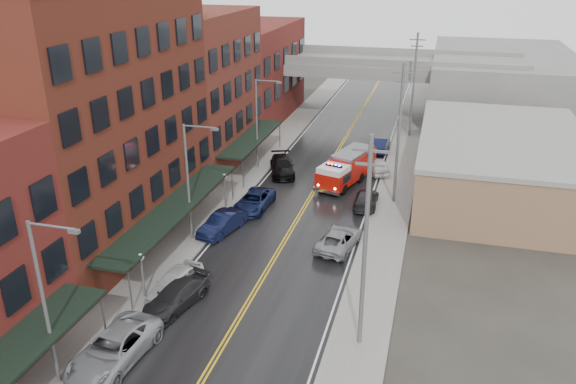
# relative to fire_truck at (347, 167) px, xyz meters

# --- Properties ---
(road) EXTENTS (11.00, 160.00, 0.02)m
(road) POSITION_rel_fire_truck_xyz_m (-2.46, -8.43, -1.54)
(road) COLOR black
(road) RESTS_ON ground
(sidewalk_left) EXTENTS (3.00, 160.00, 0.15)m
(sidewalk_left) POSITION_rel_fire_truck_xyz_m (-9.76, -8.43, -1.47)
(sidewalk_left) COLOR slate
(sidewalk_left) RESTS_ON ground
(sidewalk_right) EXTENTS (3.00, 160.00, 0.15)m
(sidewalk_right) POSITION_rel_fire_truck_xyz_m (4.84, -8.43, -1.47)
(sidewalk_right) COLOR slate
(sidewalk_right) RESTS_ON ground
(curb_left) EXTENTS (0.30, 160.00, 0.15)m
(curb_left) POSITION_rel_fire_truck_xyz_m (-8.11, -8.43, -1.47)
(curb_left) COLOR gray
(curb_left) RESTS_ON ground
(curb_right) EXTENTS (0.30, 160.00, 0.15)m
(curb_right) POSITION_rel_fire_truck_xyz_m (3.19, -8.43, -1.47)
(curb_right) COLOR gray
(curb_right) RESTS_ON ground
(brick_building_b) EXTENTS (9.00, 20.00, 18.00)m
(brick_building_b) POSITION_rel_fire_truck_xyz_m (-15.76, -15.43, 7.45)
(brick_building_b) COLOR #512215
(brick_building_b) RESTS_ON ground
(brick_building_c) EXTENTS (9.00, 15.00, 15.00)m
(brick_building_c) POSITION_rel_fire_truck_xyz_m (-15.76, 2.07, 5.95)
(brick_building_c) COLOR #5A231B
(brick_building_c) RESTS_ON ground
(brick_building_far) EXTENTS (9.00, 20.00, 12.00)m
(brick_building_far) POSITION_rel_fire_truck_xyz_m (-15.76, 19.57, 4.45)
(brick_building_far) COLOR maroon
(brick_building_far) RESTS_ON ground
(tan_building) EXTENTS (14.00, 22.00, 5.00)m
(tan_building) POSITION_rel_fire_truck_xyz_m (13.54, 1.57, 0.95)
(tan_building) COLOR olive
(tan_building) RESTS_ON ground
(right_far_block) EXTENTS (18.00, 30.00, 8.00)m
(right_far_block) POSITION_rel_fire_truck_xyz_m (15.54, 31.57, 2.45)
(right_far_block) COLOR slate
(right_far_block) RESTS_ON ground
(awning_1) EXTENTS (2.60, 18.00, 3.09)m
(awning_1) POSITION_rel_fire_truck_xyz_m (-9.95, -15.43, 1.44)
(awning_1) COLOR black
(awning_1) RESTS_ON ground
(awning_2) EXTENTS (2.60, 13.00, 3.09)m
(awning_2) POSITION_rel_fire_truck_xyz_m (-9.95, 2.07, 1.44)
(awning_2) COLOR black
(awning_2) RESTS_ON ground
(globe_lamp_1) EXTENTS (0.44, 0.44, 3.12)m
(globe_lamp_1) POSITION_rel_fire_truck_xyz_m (-8.86, -22.43, 0.76)
(globe_lamp_1) COLOR #59595B
(globe_lamp_1) RESTS_ON ground
(globe_lamp_2) EXTENTS (0.44, 0.44, 3.12)m
(globe_lamp_2) POSITION_rel_fire_truck_xyz_m (-8.86, -8.43, 0.76)
(globe_lamp_2) COLOR #59595B
(globe_lamp_2) RESTS_ON ground
(street_lamp_0) EXTENTS (2.64, 0.22, 9.00)m
(street_lamp_0) POSITION_rel_fire_truck_xyz_m (-9.01, -30.43, 3.64)
(street_lamp_0) COLOR #59595B
(street_lamp_0) RESTS_ON ground
(street_lamp_1) EXTENTS (2.64, 0.22, 9.00)m
(street_lamp_1) POSITION_rel_fire_truck_xyz_m (-9.01, -14.43, 3.64)
(street_lamp_1) COLOR #59595B
(street_lamp_1) RESTS_ON ground
(street_lamp_2) EXTENTS (2.64, 0.22, 9.00)m
(street_lamp_2) POSITION_rel_fire_truck_xyz_m (-9.01, 1.57, 3.64)
(street_lamp_2) COLOR #59595B
(street_lamp_2) RESTS_ON ground
(utility_pole_0) EXTENTS (1.80, 0.24, 12.00)m
(utility_pole_0) POSITION_rel_fire_truck_xyz_m (4.74, -23.43, 4.76)
(utility_pole_0) COLOR #59595B
(utility_pole_0) RESTS_ON ground
(utility_pole_1) EXTENTS (1.80, 0.24, 12.00)m
(utility_pole_1) POSITION_rel_fire_truck_xyz_m (4.74, -3.43, 4.76)
(utility_pole_1) COLOR #59595B
(utility_pole_1) RESTS_ON ground
(utility_pole_2) EXTENTS (1.80, 0.24, 12.00)m
(utility_pole_2) POSITION_rel_fire_truck_xyz_m (4.74, 16.57, 4.76)
(utility_pole_2) COLOR #59595B
(utility_pole_2) RESTS_ON ground
(overpass) EXTENTS (40.00, 10.00, 7.50)m
(overpass) POSITION_rel_fire_truck_xyz_m (-2.46, 23.57, 4.44)
(overpass) COLOR slate
(overpass) RESTS_ON ground
(fire_truck) EXTENTS (4.84, 8.21, 2.86)m
(fire_truck) POSITION_rel_fire_truck_xyz_m (0.00, 0.00, 0.00)
(fire_truck) COLOR #AE1108
(fire_truck) RESTS_ON ground
(parked_car_left_2) EXTENTS (3.22, 6.15, 1.65)m
(parked_car_left_2) POSITION_rel_fire_truck_xyz_m (-7.43, -28.23, -0.72)
(parked_car_left_2) COLOR #95989C
(parked_car_left_2) RESTS_ON ground
(parked_car_left_3) EXTENTS (3.10, 5.28, 1.44)m
(parked_car_left_3) POSITION_rel_fire_truck_xyz_m (-6.53, -22.73, -0.83)
(parked_car_left_3) COLOR black
(parked_car_left_3) RESTS_ON ground
(parked_car_left_4) EXTENTS (2.48, 4.94, 1.61)m
(parked_car_left_4) POSITION_rel_fire_truck_xyz_m (-7.20, -21.49, -0.74)
(parked_car_left_4) COLOR silver
(parked_car_left_4) RESTS_ON ground
(parked_car_left_5) EXTENTS (2.77, 5.02, 1.57)m
(parked_car_left_5) POSITION_rel_fire_truck_xyz_m (-7.46, -12.70, -0.76)
(parked_car_left_5) COLOR black
(parked_car_left_5) RESTS_ON ground
(parked_car_left_6) EXTENTS (2.64, 5.32, 1.45)m
(parked_car_left_6) POSITION_rel_fire_truck_xyz_m (-6.49, -7.85, -0.82)
(parked_car_left_6) COLOR #111B41
(parked_car_left_6) RESTS_ON ground
(parked_car_left_7) EXTENTS (3.93, 5.90, 1.59)m
(parked_car_left_7) POSITION_rel_fire_truck_xyz_m (-6.47, 0.77, -0.75)
(parked_car_left_7) COLOR black
(parked_car_left_7) RESTS_ON ground
(parked_car_right_0) EXTENTS (3.22, 5.46, 1.42)m
(parked_car_right_0) POSITION_rel_fire_truck_xyz_m (1.64, -12.75, -0.84)
(parked_car_right_0) COLOR gray
(parked_car_right_0) RESTS_ON ground
(parked_car_right_1) EXTENTS (2.02, 4.70, 1.35)m
(parked_car_right_1) POSITION_rel_fire_truck_xyz_m (2.54, -4.88, -0.87)
(parked_car_right_1) COLOR #242426
(parked_car_right_1) RESTS_ON ground
(parked_car_right_2) EXTENTS (3.11, 4.74, 1.50)m
(parked_car_right_2) POSITION_rel_fire_truck_xyz_m (2.54, 3.52, -0.80)
(parked_car_right_2) COLOR silver
(parked_car_right_2) RESTS_ON ground
(parked_car_right_3) EXTENTS (1.79, 4.85, 1.58)m
(parked_car_right_3) POSITION_rel_fire_truck_xyz_m (1.99, 10.15, -0.76)
(parked_car_right_3) COLOR #0E1333
(parked_car_right_3) RESTS_ON ground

